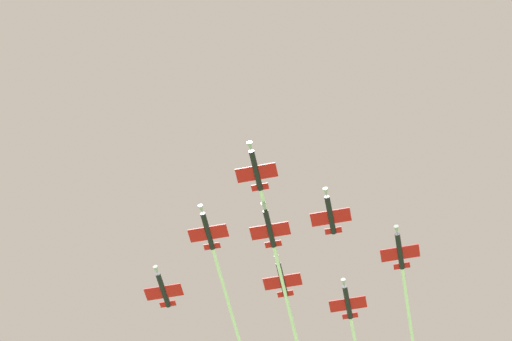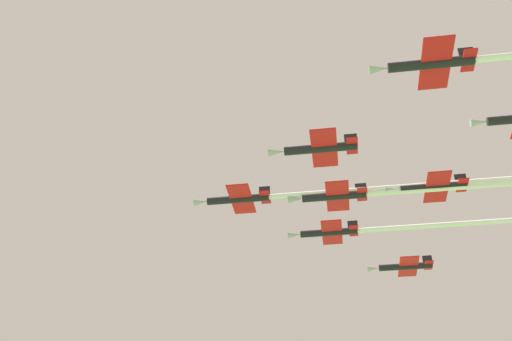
{
  "view_description": "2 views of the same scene",
  "coord_description": "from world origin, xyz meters",
  "px_view_note": "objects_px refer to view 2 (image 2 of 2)",
  "views": [
    {
      "loc": [
        -34.38,
        114.12,
        3.83
      ],
      "look_at": [
        11.69,
        13.57,
        174.72
      ],
      "focal_mm": 62.07,
      "sensor_mm": 36.0,
      "label": 1
    },
    {
      "loc": [
        -72.88,
        -22.84,
        119.55
      ],
      "look_at": [
        -0.12,
        5.62,
        171.43
      ],
      "focal_mm": 43.7,
      "sensor_mm": 36.0,
      "label": 2
    }
  ],
  "objects_px": {
    "jet_port_inner": "(318,149)",
    "jet_center_rear": "(404,267)",
    "jet_lead": "(383,188)",
    "jet_starboard_inner": "(464,223)",
    "jet_port_outer": "(431,189)"
  },
  "relations": [
    {
      "from": "jet_port_inner",
      "to": "jet_center_rear",
      "type": "relative_size",
      "value": 1.0
    },
    {
      "from": "jet_starboard_inner",
      "to": "jet_lead",
      "type": "bearing_deg",
      "value": 134.65
    },
    {
      "from": "jet_lead",
      "to": "jet_port_inner",
      "type": "bearing_deg",
      "value": 145.91
    },
    {
      "from": "jet_lead",
      "to": "jet_starboard_inner",
      "type": "bearing_deg",
      "value": -45.35
    },
    {
      "from": "jet_port_outer",
      "to": "jet_center_rear",
      "type": "height_order",
      "value": "jet_port_outer"
    },
    {
      "from": "jet_lead",
      "to": "jet_port_inner",
      "type": "relative_size",
      "value": 5.79
    },
    {
      "from": "jet_starboard_inner",
      "to": "jet_port_outer",
      "type": "relative_size",
      "value": 1.33
    },
    {
      "from": "jet_port_inner",
      "to": "jet_starboard_inner",
      "type": "relative_size",
      "value": 0.17
    },
    {
      "from": "jet_lead",
      "to": "jet_center_rear",
      "type": "bearing_deg",
      "value": -9.18
    },
    {
      "from": "jet_center_rear",
      "to": "jet_starboard_inner",
      "type": "bearing_deg",
      "value": -145.43
    },
    {
      "from": "jet_starboard_inner",
      "to": "jet_port_outer",
      "type": "xyz_separation_m",
      "value": [
        -16.21,
        3.78,
        -1.08
      ]
    },
    {
      "from": "jet_port_inner",
      "to": "jet_starboard_inner",
      "type": "height_order",
      "value": "jet_starboard_inner"
    },
    {
      "from": "jet_port_inner",
      "to": "jet_center_rear",
      "type": "xyz_separation_m",
      "value": [
        46.99,
        -4.33,
        0.38
      ]
    },
    {
      "from": "jet_starboard_inner",
      "to": "jet_center_rear",
      "type": "bearing_deg",
      "value": 34.57
    },
    {
      "from": "jet_starboard_inner",
      "to": "jet_port_inner",
      "type": "bearing_deg",
      "value": 139.82
    }
  ]
}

